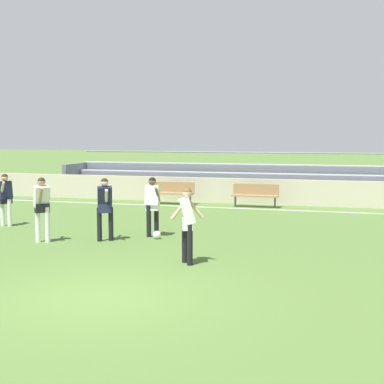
{
  "coord_description": "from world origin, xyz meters",
  "views": [
    {
      "loc": [
        4.25,
        -8.92,
        2.88
      ],
      "look_at": [
        -0.5,
        7.56,
        1.1
      ],
      "focal_mm": 53.07,
      "sensor_mm": 36.0,
      "label": 1
    }
  ],
  "objects_px": {
    "bleacher_stand": "(258,180)",
    "bench_near_wall_gap": "(255,193)",
    "player_white_pressing_high": "(152,201)",
    "player_white_deep_cover": "(187,219)",
    "soccer_ball": "(157,235)",
    "player_dark_dropping_back": "(5,195)",
    "player_white_on_ball": "(42,204)",
    "bench_centre_sideline": "(172,191)",
    "player_dark_overlapping": "(105,204)"
  },
  "relations": [
    {
      "from": "player_white_on_ball",
      "to": "bench_near_wall_gap",
      "type": "bearing_deg",
      "value": 64.16
    },
    {
      "from": "player_white_deep_cover",
      "to": "soccer_ball",
      "type": "bearing_deg",
      "value": 122.17
    },
    {
      "from": "player_white_deep_cover",
      "to": "player_white_on_ball",
      "type": "height_order",
      "value": "player_white_on_ball"
    },
    {
      "from": "bench_centre_sideline",
      "to": "player_dark_dropping_back",
      "type": "height_order",
      "value": "player_dark_dropping_back"
    },
    {
      "from": "player_white_deep_cover",
      "to": "soccer_ball",
      "type": "height_order",
      "value": "player_white_deep_cover"
    },
    {
      "from": "player_dark_dropping_back",
      "to": "soccer_ball",
      "type": "xyz_separation_m",
      "value": [
        5.24,
        -0.74,
        -0.86
      ]
    },
    {
      "from": "player_white_pressing_high",
      "to": "soccer_ball",
      "type": "height_order",
      "value": "player_white_pressing_high"
    },
    {
      "from": "player_white_pressing_high",
      "to": "player_dark_dropping_back",
      "type": "relative_size",
      "value": 1.02
    },
    {
      "from": "bench_near_wall_gap",
      "to": "player_white_pressing_high",
      "type": "distance_m",
      "value": 7.29
    },
    {
      "from": "bench_centre_sideline",
      "to": "soccer_ball",
      "type": "relative_size",
      "value": 8.18
    },
    {
      "from": "player_dark_dropping_back",
      "to": "bench_centre_sideline",
      "type": "bearing_deg",
      "value": 63.81
    },
    {
      "from": "player_white_deep_cover",
      "to": "player_white_on_ball",
      "type": "bearing_deg",
      "value": 162.98
    },
    {
      "from": "bench_near_wall_gap",
      "to": "player_white_on_ball",
      "type": "relative_size",
      "value": 1.04
    },
    {
      "from": "bench_near_wall_gap",
      "to": "soccer_ball",
      "type": "relative_size",
      "value": 8.18
    },
    {
      "from": "player_white_on_ball",
      "to": "player_white_deep_cover",
      "type": "bearing_deg",
      "value": -17.02
    },
    {
      "from": "player_white_pressing_high",
      "to": "soccer_ball",
      "type": "distance_m",
      "value": 0.97
    },
    {
      "from": "player_white_pressing_high",
      "to": "soccer_ball",
      "type": "xyz_separation_m",
      "value": [
        0.23,
        -0.32,
        -0.88
      ]
    },
    {
      "from": "bench_centre_sideline",
      "to": "player_white_pressing_high",
      "type": "bearing_deg",
      "value": -76.29
    },
    {
      "from": "player_dark_overlapping",
      "to": "soccer_ball",
      "type": "height_order",
      "value": "player_dark_overlapping"
    },
    {
      "from": "bleacher_stand",
      "to": "soccer_ball",
      "type": "distance_m",
      "value": 10.31
    },
    {
      "from": "player_white_pressing_high",
      "to": "player_dark_dropping_back",
      "type": "xyz_separation_m",
      "value": [
        -5.0,
        0.42,
        -0.02
      ]
    },
    {
      "from": "bench_near_wall_gap",
      "to": "player_dark_overlapping",
      "type": "height_order",
      "value": "player_dark_overlapping"
    },
    {
      "from": "player_white_pressing_high",
      "to": "player_dark_overlapping",
      "type": "height_order",
      "value": "player_dark_overlapping"
    },
    {
      "from": "bench_near_wall_gap",
      "to": "player_dark_overlapping",
      "type": "relative_size",
      "value": 1.06
    },
    {
      "from": "player_white_on_ball",
      "to": "player_white_pressing_high",
      "type": "bearing_deg",
      "value": 32.31
    },
    {
      "from": "player_white_deep_cover",
      "to": "player_white_on_ball",
      "type": "distance_m",
      "value": 4.6
    },
    {
      "from": "player_white_deep_cover",
      "to": "player_white_pressing_high",
      "type": "bearing_deg",
      "value": 122.66
    },
    {
      "from": "player_dark_dropping_back",
      "to": "soccer_ball",
      "type": "distance_m",
      "value": 5.36
    },
    {
      "from": "bench_near_wall_gap",
      "to": "player_white_pressing_high",
      "type": "xyz_separation_m",
      "value": [
        -1.68,
        -7.08,
        0.45
      ]
    },
    {
      "from": "bench_centre_sideline",
      "to": "player_white_deep_cover",
      "type": "relative_size",
      "value": 1.06
    },
    {
      "from": "player_white_pressing_high",
      "to": "player_dark_dropping_back",
      "type": "bearing_deg",
      "value": 175.15
    },
    {
      "from": "player_dark_dropping_back",
      "to": "soccer_ball",
      "type": "bearing_deg",
      "value": -8.06
    },
    {
      "from": "bleacher_stand",
      "to": "player_dark_overlapping",
      "type": "height_order",
      "value": "bleacher_stand"
    },
    {
      "from": "bench_centre_sideline",
      "to": "player_dark_dropping_back",
      "type": "distance_m",
      "value": 7.43
    },
    {
      "from": "player_white_on_ball",
      "to": "soccer_ball",
      "type": "relative_size",
      "value": 7.83
    },
    {
      "from": "player_dark_overlapping",
      "to": "player_dark_dropping_back",
      "type": "bearing_deg",
      "value": 160.81
    },
    {
      "from": "player_white_pressing_high",
      "to": "player_dark_dropping_back",
      "type": "distance_m",
      "value": 5.02
    },
    {
      "from": "bleacher_stand",
      "to": "player_white_pressing_high",
      "type": "distance_m",
      "value": 10.0
    },
    {
      "from": "bleacher_stand",
      "to": "player_white_on_ball",
      "type": "relative_size",
      "value": 10.34
    },
    {
      "from": "bleacher_stand",
      "to": "bench_near_wall_gap",
      "type": "relative_size",
      "value": 9.9
    },
    {
      "from": "bleacher_stand",
      "to": "bench_centre_sideline",
      "type": "height_order",
      "value": "bleacher_stand"
    },
    {
      "from": "bleacher_stand",
      "to": "bench_near_wall_gap",
      "type": "distance_m",
      "value": 2.87
    },
    {
      "from": "bleacher_stand",
      "to": "player_white_deep_cover",
      "type": "relative_size",
      "value": 10.53
    },
    {
      "from": "player_white_on_ball",
      "to": "soccer_ball",
      "type": "height_order",
      "value": "player_white_on_ball"
    },
    {
      "from": "bleacher_stand",
      "to": "bench_near_wall_gap",
      "type": "bearing_deg",
      "value": -82.23
    },
    {
      "from": "bleacher_stand",
      "to": "soccer_ball",
      "type": "height_order",
      "value": "bleacher_stand"
    },
    {
      "from": "player_white_pressing_high",
      "to": "player_white_deep_cover",
      "type": "xyz_separation_m",
      "value": [
        1.88,
        -2.94,
        0.02
      ]
    },
    {
      "from": "bench_centre_sideline",
      "to": "player_dark_dropping_back",
      "type": "relative_size",
      "value": 1.1
    },
    {
      "from": "player_white_deep_cover",
      "to": "player_dark_dropping_back",
      "type": "bearing_deg",
      "value": 153.98
    },
    {
      "from": "player_white_deep_cover",
      "to": "player_white_on_ball",
      "type": "relative_size",
      "value": 0.98
    }
  ]
}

